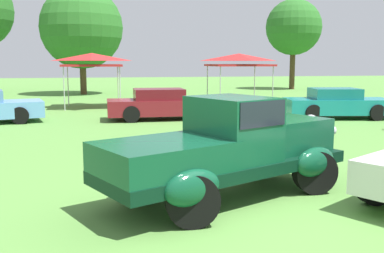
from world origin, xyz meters
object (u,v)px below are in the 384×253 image
(feature_pickup_truck, at_px, (229,147))
(canopy_tent_left_field, at_px, (92,59))
(show_car_teal, at_px, (338,104))
(canopy_tent_center_field, at_px, (239,59))
(show_car_burgundy, at_px, (163,104))

(feature_pickup_truck, bearing_deg, canopy_tent_left_field, 98.94)
(show_car_teal, xyz_separation_m, canopy_tent_center_field, (-2.23, 6.19, 1.82))
(feature_pickup_truck, relative_size, show_car_teal, 1.05)
(feature_pickup_truck, height_order, canopy_tent_center_field, canopy_tent_center_field)
(canopy_tent_left_field, bearing_deg, show_car_teal, -33.37)
(canopy_tent_left_field, bearing_deg, show_car_burgundy, -62.29)
(show_car_burgundy, height_order, show_car_teal, same)
(feature_pickup_truck, distance_m, canopy_tent_left_field, 16.01)
(feature_pickup_truck, distance_m, show_car_burgundy, 10.45)
(show_car_burgundy, bearing_deg, feature_pickup_truck, -91.68)
(show_car_burgundy, height_order, canopy_tent_left_field, canopy_tent_left_field)
(show_car_teal, relative_size, canopy_tent_left_field, 1.53)
(show_car_burgundy, distance_m, canopy_tent_center_field, 7.18)
(canopy_tent_left_field, xyz_separation_m, canopy_tent_center_field, (7.53, -0.23, 0.00))
(canopy_tent_center_field, bearing_deg, show_car_burgundy, -133.09)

